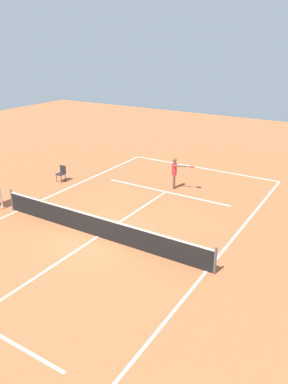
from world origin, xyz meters
name	(u,v)px	position (x,y,z in m)	size (l,w,h in m)	color
ground_plane	(98,237)	(0.00, 0.00, 0.00)	(60.00, 60.00, 0.00)	#B76038
court_lines	(98,236)	(0.00, 0.00, 0.00)	(10.10, 22.25, 0.01)	white
tennis_net	(97,226)	(0.00, 0.00, 0.50)	(10.70, 0.10, 1.07)	#4C4C51
player_serving	(175,171)	(-0.18, -6.81, 1.07)	(1.34, 0.52, 1.79)	brown
tennis_ball	(167,203)	(-0.87, -4.63, 0.03)	(0.07, 0.07, 0.07)	#CCE033
courtside_chair_mid	(61,173)	(6.11, -4.35, 0.53)	(0.44, 0.46, 0.95)	#262626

